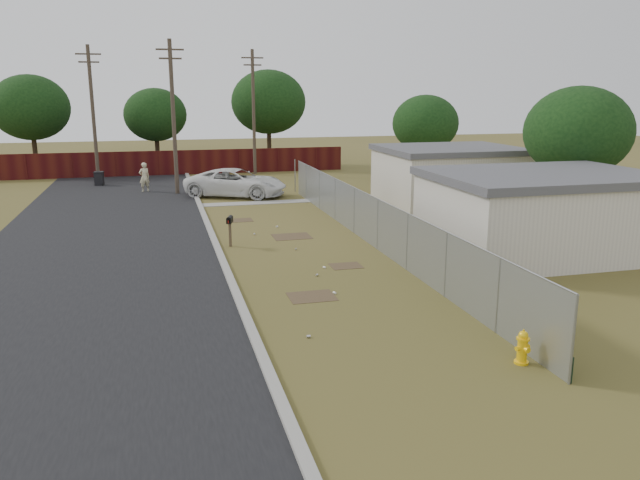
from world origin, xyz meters
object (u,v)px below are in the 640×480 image
object	(u,v)px
fire_hydrant	(523,348)
pickup_truck	(236,183)
pedestrian	(144,177)
trash_bin	(99,178)
mailbox	(230,222)

from	to	relation	value
fire_hydrant	pickup_truck	size ratio (longest dim) A/B	0.14
pickup_truck	pedestrian	size ratio (longest dim) A/B	3.26
trash_bin	mailbox	bearing A→B (deg)	-71.22
mailbox	trash_bin	xyz separation A→B (m)	(-6.41, 18.84, -0.51)
pickup_truck	trash_bin	distance (m)	10.59
mailbox	pickup_truck	xyz separation A→B (m)	(1.78, 12.13, -0.17)
pedestrian	trash_bin	xyz separation A→B (m)	(-2.94, 3.50, -0.43)
pickup_truck	mailbox	bearing A→B (deg)	-161.63
trash_bin	fire_hydrant	bearing A→B (deg)	-69.91
fire_hydrant	trash_bin	world-z (taller)	trash_bin
fire_hydrant	pedestrian	world-z (taller)	pedestrian
mailbox	trash_bin	bearing A→B (deg)	108.78
mailbox	pedestrian	size ratio (longest dim) A/B	0.69
pedestrian	trash_bin	distance (m)	4.59
fire_hydrant	trash_bin	xyz separation A→B (m)	(-11.55, 31.58, 0.08)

